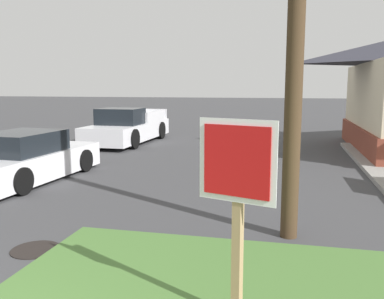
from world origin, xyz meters
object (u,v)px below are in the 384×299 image
(stop_sign, at_px, (237,224))
(parked_sedan_white, at_px, (27,159))
(manhole_cover, at_px, (35,250))
(pickup_truck_white, at_px, (127,128))

(stop_sign, height_order, parked_sedan_white, stop_sign)
(manhole_cover, height_order, pickup_truck_white, pickup_truck_white)
(manhole_cover, relative_size, pickup_truck_white, 0.13)
(pickup_truck_white, bearing_deg, parked_sedan_white, -89.03)
(stop_sign, bearing_deg, manhole_cover, 157.30)
(pickup_truck_white, bearing_deg, manhole_cover, -75.10)
(manhole_cover, height_order, parked_sedan_white, parked_sedan_white)
(stop_sign, bearing_deg, parked_sedan_white, 138.18)
(manhole_cover, bearing_deg, stop_sign, -22.70)
(parked_sedan_white, bearing_deg, stop_sign, -41.82)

